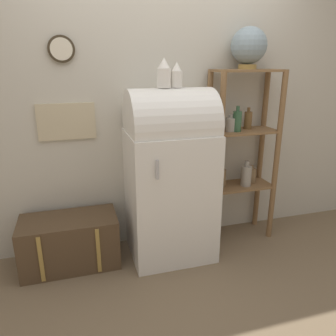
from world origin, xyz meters
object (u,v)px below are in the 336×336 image
object	(u,v)px
suitcase_trunk	(70,242)
vase_left	(164,74)
vase_center	(177,76)
refrigerator	(170,173)
globe	(249,46)

from	to	relation	value
suitcase_trunk	vase_left	distance (m)	1.57
vase_center	refrigerator	bearing A→B (deg)	178.41
globe	vase_left	xyz separation A→B (m)	(-0.80, -0.16, -0.21)
suitcase_trunk	vase_left	xyz separation A→B (m)	(0.81, -0.05, 1.34)
vase_left	vase_center	size ratio (longest dim) A/B	1.17
suitcase_trunk	globe	xyz separation A→B (m)	(1.60, 0.11, 1.56)
suitcase_trunk	vase_center	world-z (taller)	vase_center
refrigerator	globe	distance (m)	1.27
vase_center	vase_left	bearing A→B (deg)	-178.14
globe	refrigerator	bearing A→B (deg)	-168.14
refrigerator	vase_center	world-z (taller)	vase_center
vase_left	vase_center	world-z (taller)	vase_left
refrigerator	vase_left	size ratio (longest dim) A/B	6.48
refrigerator	vase_left	distance (m)	0.81
suitcase_trunk	vase_left	bearing A→B (deg)	-3.84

